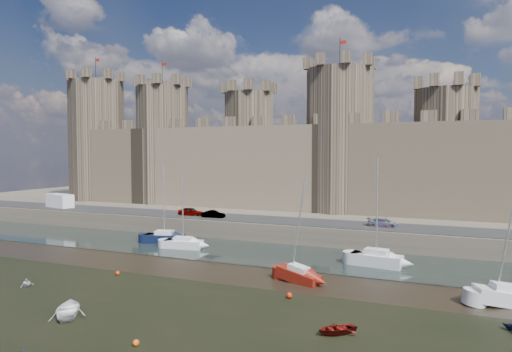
% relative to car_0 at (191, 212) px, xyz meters
% --- Properties ---
extents(ground, '(160.00, 160.00, 0.00)m').
position_rel_car_0_xyz_m(ground, '(17.36, -33.45, -3.14)').
color(ground, black).
rests_on(ground, ground).
extents(water_channel, '(160.00, 12.00, 0.08)m').
position_rel_car_0_xyz_m(water_channel, '(17.36, -9.45, -3.10)').
color(water_channel, black).
rests_on(water_channel, ground).
extents(quay, '(160.00, 60.00, 2.50)m').
position_rel_car_0_xyz_m(quay, '(17.36, 26.55, -1.89)').
color(quay, '#4C443A').
rests_on(quay, ground).
extents(road, '(160.00, 7.00, 0.10)m').
position_rel_car_0_xyz_m(road, '(17.36, 0.55, -0.59)').
color(road, black).
rests_on(road, quay).
extents(castle, '(108.50, 11.00, 29.00)m').
position_rel_car_0_xyz_m(castle, '(16.72, 14.55, 8.53)').
color(castle, '#42382B').
rests_on(castle, quay).
extents(car_0, '(3.83, 1.66, 1.29)m').
position_rel_car_0_xyz_m(car_0, '(0.00, 0.00, 0.00)').
color(car_0, gray).
rests_on(car_0, quay).
extents(car_1, '(3.48, 1.44, 1.12)m').
position_rel_car_0_xyz_m(car_1, '(4.31, -0.78, -0.08)').
color(car_1, gray).
rests_on(car_1, quay).
extents(car_2, '(4.15, 2.00, 1.17)m').
position_rel_car_0_xyz_m(car_2, '(28.25, 0.56, -0.06)').
color(car_2, gray).
rests_on(car_2, quay).
extents(van, '(5.79, 3.41, 2.37)m').
position_rel_car_0_xyz_m(van, '(-26.08, 0.05, 0.54)').
color(van, white).
rests_on(van, quay).
extents(sailboat_0, '(5.06, 2.50, 9.09)m').
position_rel_car_0_xyz_m(sailboat_0, '(5.22, -10.63, -2.41)').
color(sailboat_0, silver).
rests_on(sailboat_0, ground).
extents(sailboat_1, '(5.54, 3.15, 10.45)m').
position_rel_car_0_xyz_m(sailboat_1, '(1.16, -8.70, -2.32)').
color(sailboat_1, black).
rests_on(sailboat_1, ground).
extents(sailboat_2, '(5.55, 2.79, 11.46)m').
position_rel_car_0_xyz_m(sailboat_2, '(28.89, -10.48, -2.25)').
color(sailboat_2, silver).
rests_on(sailboat_2, ground).
extents(sailboat_4, '(4.50, 2.84, 9.83)m').
position_rel_car_0_xyz_m(sailboat_4, '(22.95, -19.12, -2.41)').
color(sailboat_4, maroon).
rests_on(sailboat_4, ground).
extents(sailboat_5, '(5.27, 3.43, 10.60)m').
position_rel_car_0_xyz_m(sailboat_5, '(40.12, -18.99, -2.38)').
color(sailboat_5, silver).
rests_on(sailboat_5, ground).
extents(dinghy_2, '(4.19, 4.36, 0.74)m').
position_rel_car_0_xyz_m(dinghy_2, '(9.75, -34.06, -2.78)').
color(dinghy_2, silver).
rests_on(dinghy_2, ground).
extents(dinghy_3, '(1.63, 1.52, 0.70)m').
position_rel_car_0_xyz_m(dinghy_3, '(0.69, -29.92, -2.79)').
color(dinghy_3, silver).
rests_on(dinghy_3, ground).
extents(dinghy_4, '(3.40, 3.40, 0.58)m').
position_rel_car_0_xyz_m(dinghy_4, '(28.90, -29.82, -2.85)').
color(dinghy_4, '#66100B').
rests_on(dinghy_4, ground).
extents(buoy_1, '(0.43, 0.43, 0.43)m').
position_rel_car_0_xyz_m(buoy_1, '(5.78, -23.75, -2.93)').
color(buoy_1, red).
rests_on(buoy_1, ground).
extents(buoy_3, '(0.50, 0.50, 0.50)m').
position_rel_car_0_xyz_m(buoy_3, '(23.67, -24.02, -2.89)').
color(buoy_3, red).
rests_on(buoy_3, ground).
extents(buoy_4, '(0.42, 0.42, 0.42)m').
position_rel_car_0_xyz_m(buoy_4, '(17.75, -36.58, -2.93)').
color(buoy_4, '#E2520A').
rests_on(buoy_4, ground).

